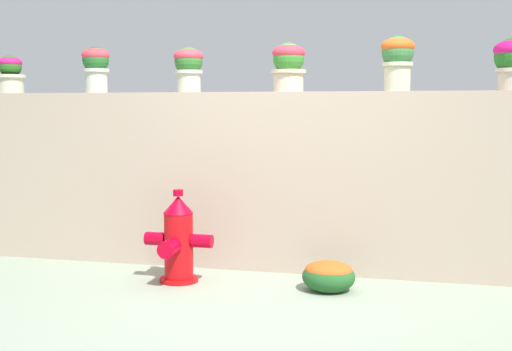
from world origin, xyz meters
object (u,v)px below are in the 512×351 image
Objects in this scene: potted_plant_0 at (10,73)px; fire_hydrant at (178,241)px; potted_plant_1 at (96,65)px; potted_plant_3 at (288,64)px; potted_plant_2 at (189,65)px; flower_bush_left at (329,275)px; potted_plant_4 at (398,58)px.

potted_plant_0 is 0.48× the size of fire_hydrant.
potted_plant_1 and potted_plant_3 have the same top height.
fire_hydrant is (0.99, -0.60, -1.43)m from potted_plant_1.
potted_plant_2 is (1.76, -0.00, 0.04)m from potted_plant_0.
flower_bush_left is (3.09, -0.63, -1.58)m from potted_plant_0.
potted_plant_0 is 2.43m from fire_hydrant.
potted_plant_4 reaches higher than potted_plant_3.
potted_plant_3 is 1.74m from fire_hydrant.
potted_plant_1 is 1.02× the size of flower_bush_left.
potted_plant_4 is 2.28m from fire_hydrant.
potted_plant_4 is (3.54, -0.05, 0.08)m from potted_plant_0.
potted_plant_4 reaches higher than potted_plant_0.
potted_plant_3 is (2.64, 0.01, 0.04)m from potted_plant_0.
potted_plant_4 is at bearing -1.57° from potted_plant_2.
flower_bush_left is (0.45, -0.64, -1.62)m from potted_plant_3.
potted_plant_1 is 0.86m from potted_plant_2.
potted_plant_4 is at bearing -3.65° from potted_plant_3.
potted_plant_1 is 1.00× the size of potted_plant_3.
potted_plant_2 is at bearing 101.33° from fire_hydrant.
potted_plant_1 is 2.64m from potted_plant_4.
potted_plant_2 is 1.57m from fire_hydrant.
potted_plant_1 is at bearing 148.77° from fire_hydrant.
potted_plant_0 is at bearing -179.82° from potted_plant_3.
potted_plant_1 reaches higher than flower_bush_left.
potted_plant_0 is 0.81× the size of potted_plant_4.
potted_plant_2 is at bearing -179.43° from potted_plant_3.
potted_plant_0 is 1.76m from potted_plant_2.
potted_plant_3 is at bearing 41.31° from fire_hydrant.
flower_bush_left is (-0.45, -0.58, -1.66)m from potted_plant_4.
potted_plant_4 is 1.09× the size of flower_bush_left.
potted_plant_3 reaches higher than fire_hydrant.
fire_hydrant is at bearing -178.84° from flower_bush_left.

